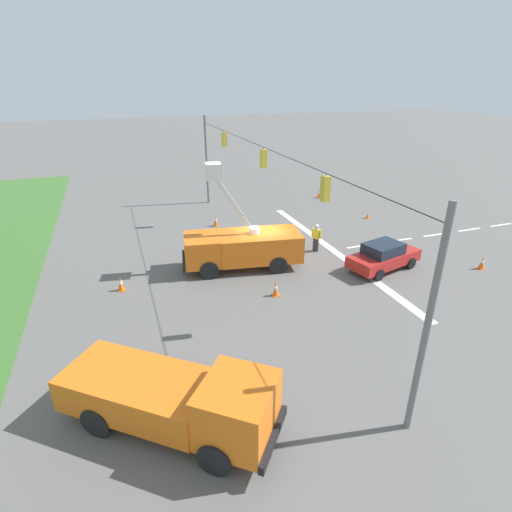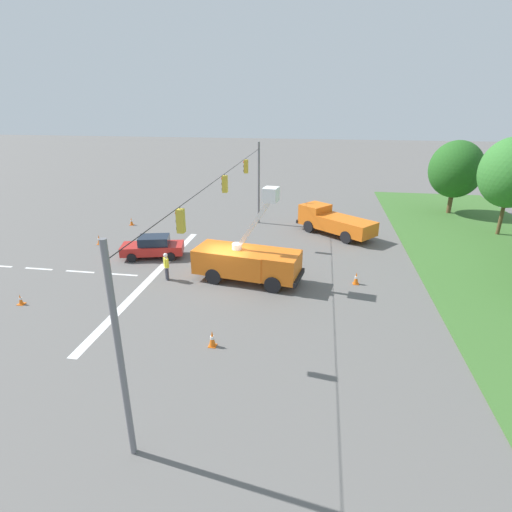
{
  "view_description": "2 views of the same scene",
  "coord_description": "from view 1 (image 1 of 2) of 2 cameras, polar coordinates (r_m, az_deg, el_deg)",
  "views": [
    {
      "loc": [
        -20.02,
        7.46,
        9.82
      ],
      "look_at": [
        -2.29,
        1.11,
        1.45
      ],
      "focal_mm": 28.0,
      "sensor_mm": 36.0,
      "label": 1
    },
    {
      "loc": [
        21.85,
        5.38,
        10.48
      ],
      "look_at": [
        -1.65,
        1.59,
        1.18
      ],
      "focal_mm": 28.0,
      "sensor_mm": 36.0,
      "label": 2
    }
  ],
  "objects": [
    {
      "name": "ground_plane",
      "position": [
        23.51,
        0.67,
        -0.72
      ],
      "size": [
        200.0,
        200.0,
        0.0
      ],
      "primitive_type": "plane",
      "color": "#605E5B"
    },
    {
      "name": "lane_markings",
      "position": [
        26.22,
        13.76,
        1.26
      ],
      "size": [
        17.6,
        15.25,
        0.01
      ],
      "color": "silver",
      "rests_on": "ground"
    },
    {
      "name": "signal_gantry",
      "position": [
        22.03,
        0.73,
        9.81
      ],
      "size": [
        26.2,
        0.33,
        7.2
      ],
      "color": "slate",
      "rests_on": "ground"
    },
    {
      "name": "utility_truck_bucket_lift",
      "position": [
        22.23,
        -2.02,
        1.53
      ],
      "size": [
        3.48,
        6.89,
        5.93
      ],
      "color": "orange",
      "rests_on": "ground"
    },
    {
      "name": "utility_truck_support_near",
      "position": [
        12.82,
        -11.43,
        -19.29
      ],
      "size": [
        5.99,
        6.66,
        2.19
      ],
      "color": "orange",
      "rests_on": "ground"
    },
    {
      "name": "sedan_red",
      "position": [
        23.35,
        17.76,
        0.01
      ],
      "size": [
        2.75,
        4.6,
        1.56
      ],
      "color": "red",
      "rests_on": "ground"
    },
    {
      "name": "road_worker",
      "position": [
        24.78,
        8.6,
        2.84
      ],
      "size": [
        0.55,
        0.43,
        1.77
      ],
      "color": "#383842",
      "rests_on": "ground"
    },
    {
      "name": "traffic_cone_foreground_left",
      "position": [
        25.76,
        29.58,
        -0.82
      ],
      "size": [
        0.36,
        0.36,
        0.77
      ],
      "color": "orange",
      "rests_on": "ground"
    },
    {
      "name": "traffic_cone_foreground_right",
      "position": [
        36.72,
        8.98,
        8.82
      ],
      "size": [
        0.36,
        0.36,
        0.82
      ],
      "color": "orange",
      "rests_on": "ground"
    },
    {
      "name": "traffic_cone_mid_right",
      "position": [
        29.23,
        -5.79,
        5.03
      ],
      "size": [
        0.36,
        0.36,
        0.8
      ],
      "color": "orange",
      "rests_on": "ground"
    },
    {
      "name": "traffic_cone_near_bucket",
      "position": [
        19.7,
        2.84,
        -4.69
      ],
      "size": [
        0.36,
        0.36,
        0.77
      ],
      "color": "orange",
      "rests_on": "ground"
    },
    {
      "name": "traffic_cone_lane_edge_a",
      "position": [
        21.26,
        -18.77,
        -3.76
      ],
      "size": [
        0.36,
        0.36,
        0.78
      ],
      "color": "orange",
      "rests_on": "ground"
    },
    {
      "name": "traffic_cone_lane_edge_b",
      "position": [
        31.97,
        15.67,
        5.71
      ],
      "size": [
        0.36,
        0.36,
        0.6
      ],
      "color": "orange",
      "rests_on": "ground"
    }
  ]
}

